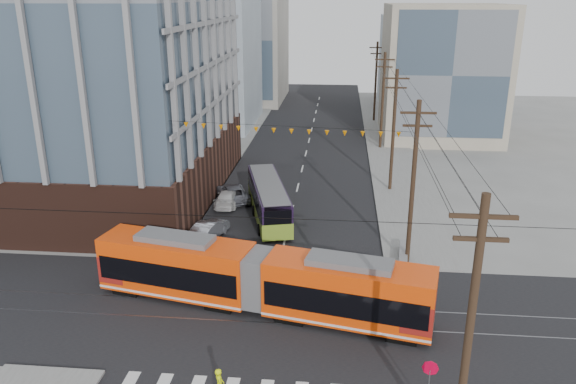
% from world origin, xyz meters
% --- Properties ---
extents(ground, '(160.00, 160.00, 0.00)m').
position_xyz_m(ground, '(0.00, 0.00, 0.00)').
color(ground, slate).
extents(office_building, '(30.00, 25.00, 28.60)m').
position_xyz_m(office_building, '(-22.00, 23.00, 14.30)').
color(office_building, '#381E16').
rests_on(office_building, ground).
extents(bg_bldg_nw_near, '(18.00, 16.00, 18.00)m').
position_xyz_m(bg_bldg_nw_near, '(-17.00, 52.00, 9.00)').
color(bg_bldg_nw_near, '#8C99A5').
rests_on(bg_bldg_nw_near, ground).
extents(bg_bldg_ne_near, '(14.00, 14.00, 16.00)m').
position_xyz_m(bg_bldg_ne_near, '(16.00, 48.00, 8.00)').
color(bg_bldg_ne_near, gray).
rests_on(bg_bldg_ne_near, ground).
extents(bg_bldg_nw_far, '(16.00, 18.00, 20.00)m').
position_xyz_m(bg_bldg_nw_far, '(-14.00, 72.00, 10.00)').
color(bg_bldg_nw_far, gray).
rests_on(bg_bldg_nw_far, ground).
extents(bg_bldg_ne_far, '(16.00, 16.00, 14.00)m').
position_xyz_m(bg_bldg_ne_far, '(18.00, 68.00, 7.00)').
color(bg_bldg_ne_far, '#8C99A5').
rests_on(bg_bldg_ne_far, ground).
extents(utility_pole_near, '(0.30, 0.30, 11.00)m').
position_xyz_m(utility_pole_near, '(8.50, -6.00, 5.50)').
color(utility_pole_near, black).
rests_on(utility_pole_near, ground).
extents(utility_pole_far, '(0.30, 0.30, 11.00)m').
position_xyz_m(utility_pole_far, '(8.50, 56.00, 5.50)').
color(utility_pole_far, black).
rests_on(utility_pole_far, ground).
extents(streetcar, '(19.50, 6.74, 3.73)m').
position_xyz_m(streetcar, '(-0.52, 4.47, 1.87)').
color(streetcar, '#E83E07').
rests_on(streetcar, ground).
extents(city_bus, '(4.91, 10.88, 3.02)m').
position_xyz_m(city_bus, '(-1.77, 18.46, 1.51)').
color(city_bus, black).
rests_on(city_bus, ground).
extents(parked_car_silver, '(2.52, 4.43, 1.38)m').
position_xyz_m(parked_car_silver, '(-5.60, 13.82, 0.69)').
color(parked_car_silver, '#AAAEBB').
rests_on(parked_car_silver, ground).
extents(parked_car_white, '(1.92, 4.52, 1.30)m').
position_xyz_m(parked_car_white, '(-5.58, 20.82, 0.65)').
color(parked_car_white, silver).
rests_on(parked_car_white, ground).
extents(parked_car_grey, '(4.08, 5.51, 1.39)m').
position_xyz_m(parked_car_grey, '(-5.38, 22.01, 0.70)').
color(parked_car_grey, slate).
rests_on(parked_car_grey, ground).
extents(jersey_barrier, '(1.21, 3.68, 0.72)m').
position_xyz_m(jersey_barrier, '(8.30, 11.55, 0.36)').
color(jersey_barrier, gray).
rests_on(jersey_barrier, ground).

